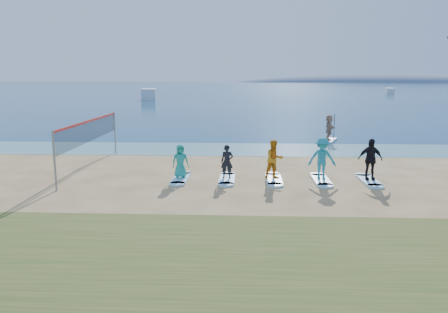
{
  "coord_description": "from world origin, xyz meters",
  "views": [
    {
      "loc": [
        0.44,
        -17.15,
        4.66
      ],
      "look_at": [
        -0.46,
        2.0,
        1.1
      ],
      "focal_mm": 35.0,
      "sensor_mm": 36.0,
      "label": 1
    }
  ],
  "objects_px": {
    "boat_offshore_b": "(389,93)",
    "student_3": "(322,158)",
    "surfboard_2": "(274,179)",
    "volleyball_net": "(90,131)",
    "surfboard_3": "(321,180)",
    "student_1": "(227,162)",
    "student_0": "(180,161)",
    "surfboard_4": "(369,180)",
    "boat_offshore_a": "(149,99)",
    "student_4": "(370,159)",
    "paddleboarder": "(329,128)",
    "surfboard_0": "(181,178)",
    "surfboard_1": "(227,179)",
    "student_2": "(274,159)",
    "paddleboard": "(329,141)"
  },
  "relations": [
    {
      "from": "surfboard_0",
      "to": "surfboard_1",
      "type": "relative_size",
      "value": 1.0
    },
    {
      "from": "surfboard_0",
      "to": "student_4",
      "type": "height_order",
      "value": "student_4"
    },
    {
      "from": "surfboard_2",
      "to": "boat_offshore_a",
      "type": "bearing_deg",
      "value": 106.88
    },
    {
      "from": "boat_offshore_a",
      "to": "student_0",
      "type": "xyz_separation_m",
      "value": [
        16.13,
        -67.1,
        0.85
      ]
    },
    {
      "from": "surfboard_0",
      "to": "student_3",
      "type": "xyz_separation_m",
      "value": [
        6.35,
        0.0,
        0.99
      ]
    },
    {
      "from": "volleyball_net",
      "to": "paddleboard",
      "type": "xyz_separation_m",
      "value": [
        13.8,
        9.63,
        -1.84
      ]
    },
    {
      "from": "paddleboarder",
      "to": "surfboard_0",
      "type": "bearing_deg",
      "value": 143.38
    },
    {
      "from": "student_2",
      "to": "surfboard_4",
      "type": "height_order",
      "value": "student_2"
    },
    {
      "from": "student_4",
      "to": "student_0",
      "type": "bearing_deg",
      "value": 178.92
    },
    {
      "from": "surfboard_0",
      "to": "student_4",
      "type": "distance_m",
      "value": 8.53
    },
    {
      "from": "boat_offshore_b",
      "to": "student_0",
      "type": "xyz_separation_m",
      "value": [
        -41.61,
        -100.62,
        0.85
      ]
    },
    {
      "from": "paddleboard",
      "to": "surfboard_2",
      "type": "distance_m",
      "value": 12.76
    },
    {
      "from": "student_0",
      "to": "surfboard_4",
      "type": "relative_size",
      "value": 0.69
    },
    {
      "from": "boat_offshore_b",
      "to": "student_4",
      "type": "relative_size",
      "value": 2.94
    },
    {
      "from": "boat_offshore_a",
      "to": "student_4",
      "type": "bearing_deg",
      "value": -80.42
    },
    {
      "from": "surfboard_2",
      "to": "surfboard_3",
      "type": "bearing_deg",
      "value": 0.0
    },
    {
      "from": "volleyball_net",
      "to": "surfboard_3",
      "type": "xyz_separation_m",
      "value": [
        11.26,
        -2.26,
        -1.86
      ]
    },
    {
      "from": "surfboard_0",
      "to": "student_0",
      "type": "xyz_separation_m",
      "value": [
        0.0,
        0.0,
        0.81
      ]
    },
    {
      "from": "boat_offshore_a",
      "to": "student_3",
      "type": "xyz_separation_m",
      "value": [
        22.48,
        -67.1,
        1.03
      ]
    },
    {
      "from": "paddleboarder",
      "to": "student_1",
      "type": "distance_m",
      "value": 13.68
    },
    {
      "from": "surfboard_2",
      "to": "student_3",
      "type": "bearing_deg",
      "value": 0.0
    },
    {
      "from": "boat_offshore_a",
      "to": "student_3",
      "type": "bearing_deg",
      "value": -82.03
    },
    {
      "from": "paddleboard",
      "to": "surfboard_2",
      "type": "height_order",
      "value": "paddleboard"
    },
    {
      "from": "surfboard_2",
      "to": "student_3",
      "type": "distance_m",
      "value": 2.34
    },
    {
      "from": "student_1",
      "to": "student_0",
      "type": "bearing_deg",
      "value": -177.32
    },
    {
      "from": "boat_offshore_b",
      "to": "surfboard_4",
      "type": "xyz_separation_m",
      "value": [
        -33.14,
        -100.62,
        0.04
      ]
    },
    {
      "from": "boat_offshore_a",
      "to": "surfboard_3",
      "type": "height_order",
      "value": "boat_offshore_a"
    },
    {
      "from": "boat_offshore_b",
      "to": "student_3",
      "type": "relative_size",
      "value": 2.88
    },
    {
      "from": "student_0",
      "to": "student_3",
      "type": "height_order",
      "value": "student_3"
    },
    {
      "from": "paddleboard",
      "to": "student_1",
      "type": "xyz_separation_m",
      "value": [
        -6.78,
        -11.88,
        0.79
      ]
    },
    {
      "from": "paddleboard",
      "to": "surfboard_1",
      "type": "xyz_separation_m",
      "value": [
        -6.78,
        -11.88,
        -0.01
      ]
    },
    {
      "from": "boat_offshore_a",
      "to": "surfboard_4",
      "type": "distance_m",
      "value": 71.46
    },
    {
      "from": "boat_offshore_a",
      "to": "surfboard_0",
      "type": "xyz_separation_m",
      "value": [
        16.13,
        -67.1,
        0.04
      ]
    },
    {
      "from": "volleyball_net",
      "to": "student_4",
      "type": "height_order",
      "value": "volleyball_net"
    },
    {
      "from": "paddleboard",
      "to": "boat_offshore_a",
      "type": "relative_size",
      "value": 0.42
    },
    {
      "from": "boat_offshore_a",
      "to": "student_1",
      "type": "height_order",
      "value": "student_1"
    },
    {
      "from": "volleyball_net",
      "to": "student_1",
      "type": "distance_m",
      "value": 7.45
    },
    {
      "from": "student_1",
      "to": "surfboard_0",
      "type": "bearing_deg",
      "value": -177.32
    },
    {
      "from": "surfboard_1",
      "to": "boat_offshore_b",
      "type": "bearing_deg",
      "value": 68.57
    },
    {
      "from": "boat_offshore_a",
      "to": "student_4",
      "type": "relative_size",
      "value": 3.85
    },
    {
      "from": "student_1",
      "to": "student_4",
      "type": "height_order",
      "value": "student_4"
    },
    {
      "from": "paddleboard",
      "to": "boat_offshore_a",
      "type": "height_order",
      "value": "boat_offshore_a"
    },
    {
      "from": "surfboard_1",
      "to": "student_2",
      "type": "xyz_separation_m",
      "value": [
        2.12,
        0.0,
        0.92
      ]
    },
    {
      "from": "surfboard_3",
      "to": "volleyball_net",
      "type": "bearing_deg",
      "value": 168.67
    },
    {
      "from": "surfboard_1",
      "to": "student_2",
      "type": "bearing_deg",
      "value": 0.0
    },
    {
      "from": "paddleboard",
      "to": "boat_offshore_b",
      "type": "xyz_separation_m",
      "value": [
        32.71,
        88.74,
        -0.06
      ]
    },
    {
      "from": "surfboard_4",
      "to": "paddleboard",
      "type": "bearing_deg",
      "value": 87.94
    },
    {
      "from": "volleyball_net",
      "to": "student_0",
      "type": "bearing_deg",
      "value": -24.71
    },
    {
      "from": "student_1",
      "to": "surfboard_2",
      "type": "height_order",
      "value": "student_1"
    },
    {
      "from": "paddleboarder",
      "to": "volleyball_net",
      "type": "bearing_deg",
      "value": 125.1
    }
  ]
}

